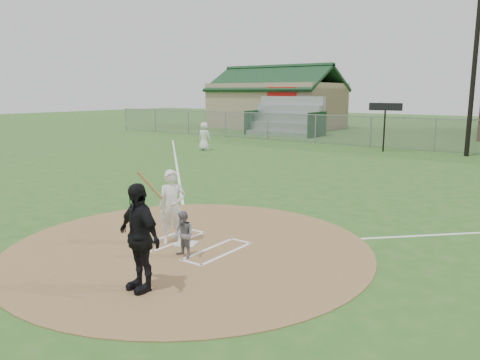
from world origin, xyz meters
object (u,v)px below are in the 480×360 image
Objects in this scene: catcher at (184,235)px; batter_at_plate at (172,207)px; umpire at (139,237)px; ondeck_player at (204,136)px; home_plate at (186,244)px.

catcher is 1.13m from batter_at_plate.
batter_at_plate is (-1.41, 2.29, -0.10)m from umpire.
umpire is at bearing 122.57° from ondeck_player.
catcher is 0.59× the size of ondeck_player.
home_plate is at bearing 13.38° from batter_at_plate.
ondeck_player is at bearing 129.01° from home_plate.
ondeck_player is (-12.10, 14.92, 0.33)m from catcher.
catcher reaches higher than home_plate.
umpire reaches higher than catcher.
home_plate is 18.36m from ondeck_player.
ondeck_player is 0.97× the size of batter_at_plate.
ondeck_player reaches higher than catcher.
batter_at_plate is at bearing 131.04° from umpire.
batter_at_plate is at bearing 123.39° from ondeck_player.
umpire is at bearing -65.93° from home_plate.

